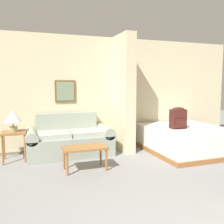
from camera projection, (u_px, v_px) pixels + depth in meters
name	position (u px, v px, depth m)	size (l,w,h in m)	color
wall_back	(98.00, 93.00, 5.93)	(7.29, 0.16, 2.60)	beige
wall_partition_pillar	(123.00, 93.00, 5.63)	(0.24, 0.85, 2.60)	beige
couch	(69.00, 140.00, 5.33)	(1.79, 0.84, 0.88)	#99A393
coffee_table	(85.00, 150.00, 4.38)	(0.77, 0.42, 0.42)	#996033
side_table	(14.00, 137.00, 4.88)	(0.46, 0.46, 0.59)	#996033
table_lamp	(13.00, 117.00, 4.84)	(0.33, 0.33, 0.43)	tan
bed	(185.00, 139.00, 5.65)	(1.69, 1.91, 0.54)	#996033
backpack	(178.00, 118.00, 5.44)	(0.34, 0.22, 0.47)	#471E19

